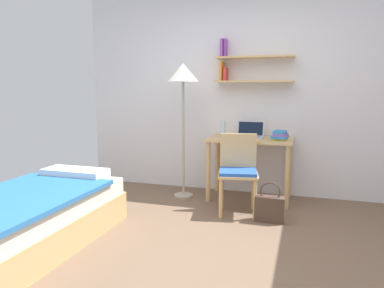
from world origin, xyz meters
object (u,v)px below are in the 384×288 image
(standing_lamp, at_px, (183,81))
(water_bottle, at_px, (223,129))
(desk, at_px, (250,150))
(book_stack, at_px, (280,135))
(desk_chair, at_px, (238,169))
(handbag, at_px, (270,208))
(bed, at_px, (28,220))
(laptop, at_px, (250,133))

(standing_lamp, relative_size, water_bottle, 8.16)
(desk, distance_m, book_stack, 0.41)
(desk_chair, bearing_deg, desk, 84.13)
(desk_chair, height_order, water_bottle, water_bottle)
(desk, xyz_separation_m, water_bottle, (-0.34, 0.01, 0.25))
(standing_lamp, relative_size, book_stack, 6.52)
(desk, height_order, handbag, desk)
(desk_chair, relative_size, water_bottle, 4.24)
(book_stack, bearing_deg, desk, 171.47)
(water_bottle, relative_size, book_stack, 0.80)
(water_bottle, distance_m, handbag, 1.22)
(water_bottle, bearing_deg, desk, -1.90)
(book_stack, bearing_deg, bed, -136.14)
(desk, relative_size, laptop, 3.01)
(desk, bearing_deg, desk_chair, -95.87)
(water_bottle, xyz_separation_m, book_stack, (0.69, -0.06, -0.05))
(bed, distance_m, handbag, 2.31)
(desk, height_order, water_bottle, water_bottle)
(book_stack, height_order, handbag, book_stack)
(standing_lamp, bearing_deg, desk, 10.12)
(desk, xyz_separation_m, desk_chair, (-0.05, -0.51, -0.13))
(bed, xyz_separation_m, desk_chair, (1.57, 1.44, 0.25))
(laptop, xyz_separation_m, book_stack, (0.37, -0.12, 0.00))
(desk, xyz_separation_m, handbag, (0.32, -0.72, -0.48))
(standing_lamp, height_order, handbag, standing_lamp)
(handbag, bearing_deg, standing_lamp, 153.13)
(standing_lamp, distance_m, laptop, 1.05)
(handbag, bearing_deg, book_stack, 87.13)
(book_stack, xyz_separation_m, handbag, (-0.03, -0.67, -0.67))
(desk, distance_m, desk_chair, 0.53)
(desk_chair, height_order, standing_lamp, standing_lamp)
(handbag, bearing_deg, water_bottle, 132.05)
(bed, height_order, standing_lamp, standing_lamp)
(laptop, xyz_separation_m, handbag, (0.34, -0.79, -0.67))
(water_bottle, xyz_separation_m, handbag, (0.66, -0.73, -0.72))
(water_bottle, bearing_deg, handbag, -47.95)
(handbag, bearing_deg, bed, -147.61)
(standing_lamp, height_order, water_bottle, standing_lamp)
(bed, distance_m, desk, 2.57)
(bed, bearing_deg, desk, 50.27)
(bed, height_order, desk, desk)
(laptop, bearing_deg, water_bottle, -169.74)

